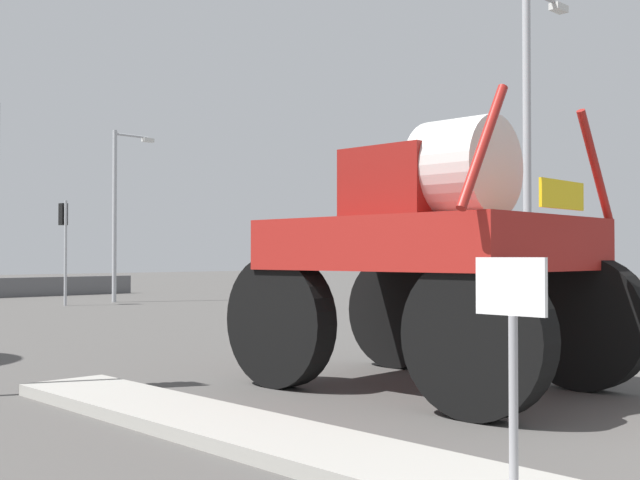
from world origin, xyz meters
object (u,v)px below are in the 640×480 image
(traffic_signal_near_right, at_px, (384,228))
(streetlight_near_right, at_px, (530,143))
(oversize_sprayer, at_px, (431,252))
(traffic_signal_far_left, at_px, (64,229))
(lane_arrow_sign, at_px, (512,329))
(streetlight_far_right, at_px, (118,206))

(traffic_signal_near_right, relative_size, streetlight_near_right, 0.43)
(oversize_sprayer, xyz_separation_m, traffic_signal_far_left, (4.92, 21.55, 0.99))
(lane_arrow_sign, height_order, traffic_signal_far_left, traffic_signal_far_left)
(oversize_sprayer, relative_size, streetlight_near_right, 0.67)
(lane_arrow_sign, relative_size, traffic_signal_far_left, 0.43)
(traffic_signal_far_left, xyz_separation_m, streetlight_near_right, (1.48, -19.33, 1.46))
(traffic_signal_near_right, height_order, streetlight_near_right, streetlight_near_right)
(oversize_sprayer, distance_m, traffic_signal_far_left, 22.13)
(oversize_sprayer, relative_size, traffic_signal_near_right, 1.56)
(traffic_signal_near_right, height_order, traffic_signal_far_left, traffic_signal_far_left)
(streetlight_near_right, xyz_separation_m, streetlight_far_right, (1.17, 19.91, -0.41))
(lane_arrow_sign, bearing_deg, traffic_signal_far_left, 70.95)
(traffic_signal_near_right, bearing_deg, streetlight_far_right, 77.43)
(oversize_sprayer, height_order, traffic_signal_far_left, traffic_signal_far_left)
(traffic_signal_far_left, distance_m, streetlight_near_right, 19.44)
(streetlight_far_right, bearing_deg, traffic_signal_far_left, -167.67)
(streetlight_far_right, bearing_deg, oversize_sprayer, -108.87)
(streetlight_near_right, relative_size, streetlight_far_right, 1.12)
(lane_arrow_sign, relative_size, streetlight_far_right, 0.25)
(oversize_sprayer, relative_size, traffic_signal_far_left, 1.33)
(lane_arrow_sign, bearing_deg, traffic_signal_near_right, 46.42)
(traffic_signal_far_left, bearing_deg, lane_arrow_sign, -109.05)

